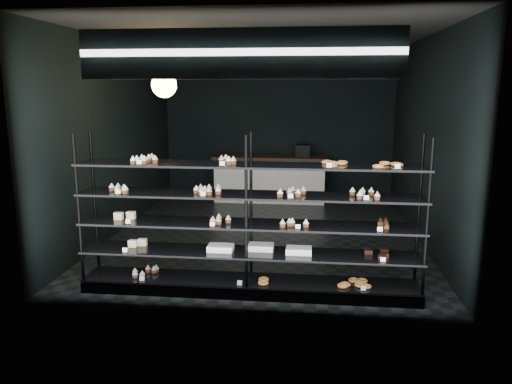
# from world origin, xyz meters

# --- Properties ---
(room) EXTENTS (5.01, 6.01, 3.20)m
(room) POSITION_xyz_m (0.00, 0.00, 1.60)
(room) COLOR black
(room) RESTS_ON ground
(display_shelf) EXTENTS (4.00, 0.50, 1.91)m
(display_shelf) POSITION_xyz_m (0.01, -2.45, 0.63)
(display_shelf) COLOR black
(display_shelf) RESTS_ON room
(signage) EXTENTS (3.30, 0.05, 0.50)m
(signage) POSITION_xyz_m (0.00, -2.93, 2.75)
(signage) COLOR #0E1E47
(signage) RESTS_ON room
(pendant_lamp) EXTENTS (0.35, 0.35, 0.91)m
(pendant_lamp) POSITION_xyz_m (-1.35, -1.03, 2.45)
(pendant_lamp) COLOR black
(pendant_lamp) RESTS_ON room
(service_counter) EXTENTS (2.42, 0.65, 1.23)m
(service_counter) POSITION_xyz_m (-0.12, 2.50, 0.50)
(service_counter) COLOR silver
(service_counter) RESTS_ON room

